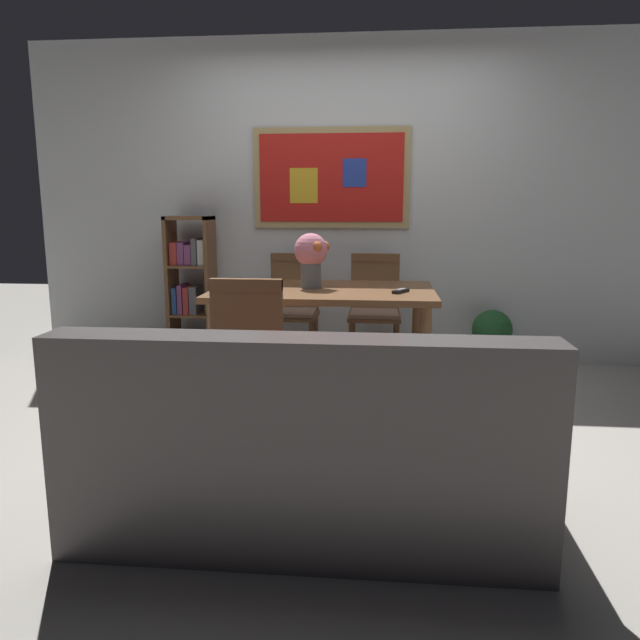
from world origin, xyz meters
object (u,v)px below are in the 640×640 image
Objects in this scene: dining_chair_near_left at (251,345)px; dining_table at (324,303)px; dining_chair_far_right at (375,303)px; leather_couch at (306,453)px; bookshelf at (191,295)px; dining_chair_far_left at (293,302)px; flower_vase at (311,255)px; potted_ivy at (492,339)px; tv_remote at (401,291)px.

dining_table is at bearing 66.69° from dining_chair_near_left.
leather_couch is at bearing -95.86° from dining_chair_far_right.
bookshelf reaches higher than leather_couch.
dining_chair_far_left is at bearing 89.40° from dining_chair_near_left.
leather_couch reaches higher than dining_table.
dining_chair_far_left reaches higher than leather_couch.
dining_chair_near_left is 0.93m from flower_vase.
leather_couch reaches higher than potted_ivy.
flower_vase is (0.22, -0.71, 0.43)m from dining_chair_far_left.
dining_chair_near_left is at bearing -143.03° from tv_remote.
flower_vase is 0.64m from tv_remote.
dining_chair_far_right is at bearing -4.33° from bookshelf.
potted_ivy is at bearing -0.88° from bookshelf.
flower_vase is 2.28× the size of tv_remote.
dining_table is 0.82m from dining_chair_far_left.
dining_table is 1.47m from bookshelf.
dining_chair_far_left reaches higher than tv_remote.
dining_chair_far_left is 1.51m from dining_chair_near_left.
dining_chair_near_left is 1.05m from tv_remote.
bookshelf reaches higher than flower_vase.
potted_ivy is 1.35× the size of flower_vase.
dining_chair_far_right is at bearing 100.50° from tv_remote.
dining_chair_near_left reaches higher than leather_couch.
leather_couch is at bearing -80.77° from dining_chair_far_left.
dining_chair_far_right is (0.64, 0.02, 0.00)m from dining_chair_far_left.
potted_ivy is (0.92, 0.08, -0.29)m from dining_chair_far_right.
dining_chair_far_right is at bearing -175.26° from potted_ivy.
dining_chair_far_right reaches higher than potted_ivy.
dining_chair_near_left is 1.84m from bookshelf.
dining_chair_near_left is 1.88× the size of potted_ivy.
bookshelf reaches higher than dining_chair_far_right.
bookshelf reaches higher than dining_chair_far_left.
flower_vase reaches higher than dining_chair_far_left.
dining_chair_far_left reaches higher than potted_ivy.
leather_couch is 11.42× the size of tv_remote.
leather_couch reaches higher than tv_remote.
dining_table is 4.00× the size of flower_vase.
dining_table is 1.20× the size of bookshelf.
leather_couch is (0.39, -2.40, -0.23)m from dining_chair_far_left.
dining_chair_near_left is at bearing -62.60° from bookshelf.
flower_vase reaches higher than dining_chair_far_right.
flower_vase is at bearing 73.20° from dining_chair_near_left.
tv_remote is at bearing -15.33° from dining_table.
bookshelf is (-1.25, 2.53, 0.25)m from leather_couch.
dining_chair_far_right is at bearing 1.47° from dining_chair_far_left.
tv_remote is at bearing -31.34° from bookshelf.
dining_table is at bearing 92.81° from leather_couch.
potted_ivy is (2.43, -0.04, -0.31)m from bookshelf.
leather_couch is 1.63m from tv_remote.
dining_chair_far_left is at bearing -176.60° from potted_ivy.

